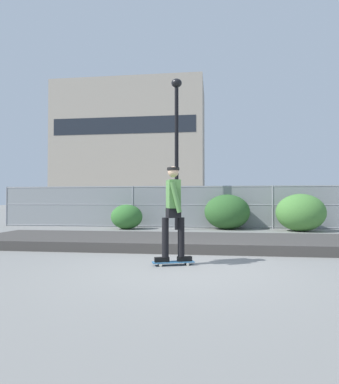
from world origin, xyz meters
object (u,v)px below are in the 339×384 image
(skateboard, at_px, (173,262))
(parked_car_mid, at_px, (212,207))
(shrub_right, at_px, (301,213))
(skater, at_px, (173,207))
(parked_car_near, at_px, (97,207))
(shrub_center, at_px, (227,212))
(shrub_left, at_px, (127,217))
(street_lamp, at_px, (177,134))

(skateboard, height_order, parked_car_mid, parked_car_mid)
(shrub_right, bearing_deg, skater, -119.85)
(parked_car_near, bearing_deg, shrub_center, -25.92)
(parked_car_near, relative_size, shrub_right, 2.31)
(parked_car_mid, bearing_deg, shrub_center, -79.48)
(shrub_center, bearing_deg, skater, -99.86)
(skateboard, height_order, parked_car_near, parked_car_near)
(skateboard, distance_m, shrub_left, 7.90)
(skateboard, xyz_separation_m, shrub_left, (-2.83, 7.36, 0.46))
(skateboard, xyz_separation_m, parked_car_near, (-5.50, 11.15, 0.78))
(street_lamp, distance_m, shrub_center, 3.86)
(shrub_left, height_order, shrub_center, shrub_center)
(shrub_center, bearing_deg, parked_car_mid, 100.52)
(shrub_right, bearing_deg, street_lamp, 179.18)
(parked_car_near, distance_m, shrub_center, 7.63)
(parked_car_mid, relative_size, shrub_right, 2.35)
(shrub_left, height_order, shrub_right, shrub_right)
(parked_car_mid, bearing_deg, skater, -93.61)
(shrub_left, bearing_deg, shrub_center, 6.23)
(parked_car_near, xyz_separation_m, shrub_center, (6.86, -3.33, -0.11))
(parked_car_mid, xyz_separation_m, shrub_right, (3.48, -4.00, -0.10))
(shrub_center, bearing_deg, parked_car_near, 154.08)
(skateboard, xyz_separation_m, shrub_right, (4.19, 7.30, 0.68))
(parked_car_near, relative_size, parked_car_mid, 0.98)
(skater, relative_size, parked_car_mid, 0.41)
(skater, bearing_deg, shrub_left, 111.05)
(skater, height_order, shrub_center, skater)
(skateboard, bearing_deg, shrub_right, 60.15)
(skateboard, height_order, shrub_center, shrub_center)
(shrub_left, bearing_deg, skateboard, -68.95)
(parked_car_mid, distance_m, shrub_right, 5.30)
(street_lamp, xyz_separation_m, parked_car_mid, (1.43, 3.93, -3.11))
(shrub_left, distance_m, shrub_right, 7.03)
(skateboard, bearing_deg, parked_car_near, 116.26)
(parked_car_near, bearing_deg, skateboard, -63.74)
(parked_car_mid, bearing_deg, street_lamp, -110.02)
(shrub_center, distance_m, shrub_right, 2.88)
(shrub_center, bearing_deg, shrub_left, -173.77)
(skateboard, bearing_deg, shrub_center, 80.14)
(skateboard, bearing_deg, street_lamp, 95.56)
(parked_car_mid, bearing_deg, shrub_right, -48.96)
(shrub_right, bearing_deg, parked_car_mid, 131.04)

